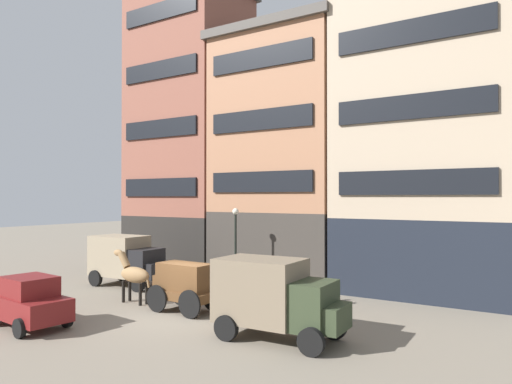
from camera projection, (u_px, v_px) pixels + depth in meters
The scene contains 12 objects.
ground_plane at pixel (176, 316), 18.50m from camera, with size 120.00×120.00×0.00m, color slate.
building_far_left at pixel (190, 128), 31.31m from camera, with size 7.43×6.10×18.45m.
building_center_left at pixel (286, 154), 27.36m from camera, with size 7.85×6.10×14.24m.
building_center_right at pixel (427, 113), 23.13m from camera, with size 8.63×6.10×17.51m.
cargo_wagon at pixel (184, 283), 19.27m from camera, with size 2.95×1.60×1.98m.
draft_horse at pixel (133, 274), 20.86m from camera, with size 2.35×0.66×2.30m.
delivery_truck_near at pixel (127, 259), 24.92m from camera, with size 4.42×2.28×2.62m.
delivery_truck_far at pixel (276, 296), 15.50m from camera, with size 4.42×2.28×2.62m.
sedan_dark at pixel (28, 302), 17.00m from camera, with size 3.84×2.14×1.83m.
pedestrian_officer at pixel (301, 284), 20.02m from camera, with size 0.49×0.49×1.79m.
streetlamp_curbside at pixel (236, 237), 23.91m from camera, with size 0.32×0.32×4.12m.
fire_hydrant_curbside at pixel (327, 292), 21.10m from camera, with size 0.24×0.24×0.83m.
Camera 1 is at (12.64, -13.94, 4.69)m, focal length 33.05 mm.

